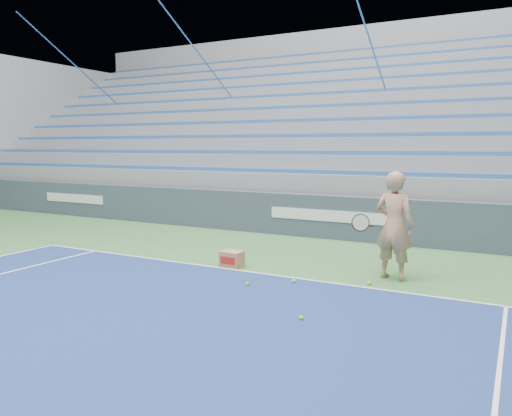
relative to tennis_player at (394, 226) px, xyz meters
The scene contains 8 objects.
sponsor_barrier 3.94m from the tennis_player, 125.47° to the left, with size 30.00×0.32×1.10m.
bleachers 9.31m from the tennis_player, 104.35° to the left, with size 31.00×9.15×7.30m.
tennis_player is the anchor object (origin of this frame).
ball_box 3.13m from the tennis_player, 169.01° to the right, with size 0.44×0.35×0.31m.
tennis_ball_0 2.02m from the tennis_player, 143.13° to the right, with size 0.07×0.07×0.07m, color #AEDE2D.
tennis_ball_1 2.94m from the tennis_player, 102.30° to the right, with size 0.07×0.07×0.07m, color #AEDE2D.
tennis_ball_2 2.76m from the tennis_player, 142.04° to the right, with size 0.07×0.07×0.07m, color #AEDE2D.
tennis_ball_3 1.12m from the tennis_player, 113.33° to the right, with size 0.07×0.07×0.07m, color #AEDE2D.
Camera 1 is at (4.20, 3.94, 2.34)m, focal length 35.00 mm.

